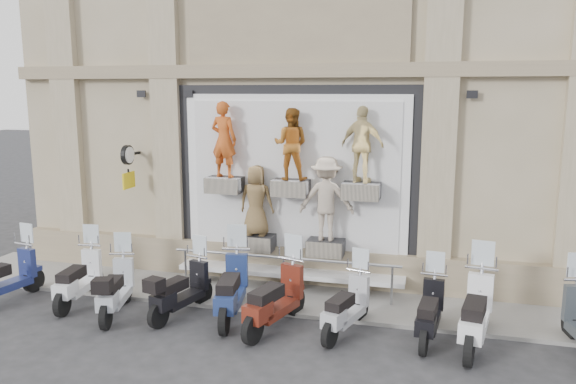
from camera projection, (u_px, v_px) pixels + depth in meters
name	position (u px, v px, depth m)	size (l,w,h in m)	color
ground	(255.00, 336.00, 10.26)	(90.00, 90.00, 0.00)	#2C2C2E
sidewalk	(285.00, 294.00, 12.25)	(16.00, 2.20, 0.08)	gray
building	(330.00, 34.00, 15.85)	(14.00, 8.60, 12.00)	tan
shop_vitrine	(297.00, 185.00, 12.42)	(5.60, 0.83, 4.30)	black
guard_rail	(284.00, 277.00, 12.08)	(5.06, 0.10, 0.93)	#9EA0A5
clock_sign_bracket	(128.00, 161.00, 13.10)	(0.10, 0.80, 1.02)	black
scooter_a	(3.00, 266.00, 11.76)	(0.57, 1.95, 1.58)	navy
scooter_b	(78.00, 268.00, 11.71)	(0.56, 1.92, 1.56)	silver
scooter_c	(115.00, 278.00, 11.10)	(0.55, 1.90, 1.54)	#AAAFB8
scooter_d	(181.00, 279.00, 11.06)	(0.54, 1.86, 1.51)	black
scooter_e	(231.00, 276.00, 10.93)	(0.62, 2.13, 1.73)	navy
scooter_f	(275.00, 286.00, 10.43)	(0.60, 2.07, 1.68)	#561A0E
scooter_g	(347.00, 295.00, 10.24)	(0.53, 1.83, 1.48)	#A2A3A9
scooter_h	(430.00, 300.00, 10.00)	(0.53, 1.82, 1.48)	black
scooter_i	(477.00, 299.00, 9.69)	(0.63, 2.15, 1.74)	white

